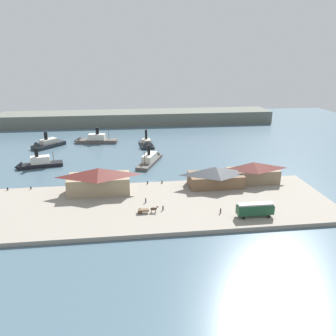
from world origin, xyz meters
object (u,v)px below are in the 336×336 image
ferry_approaching_west (147,145)px  mooring_post_center_east (148,182)px  ferry_departing_north (151,159)px  ferry_shed_central_terminal (216,176)px  ferry_shed_customs_shed (99,180)px  pedestrian_at_waters_edge (221,211)px  ferry_approaching_east (92,140)px  pedestrian_near_east_shed (146,200)px  horse_cart (147,210)px  pedestrian_by_tram (163,208)px  ferry_mid_harbor (45,145)px  mooring_post_center_west (162,182)px  mooring_post_west (31,188)px  mooring_post_east (8,189)px  street_tram (255,209)px  ferry_shed_east_terminal (253,172)px  ferry_outer_harbor (36,164)px

ferry_approaching_west → mooring_post_center_east: bearing=-93.6°
ferry_departing_north → ferry_shed_central_terminal: bearing=-59.4°
ferry_shed_customs_shed → ferry_departing_north: (19.88, 34.06, -3.96)m
pedestrian_at_waters_edge → ferry_approaching_east: (-44.38, 91.11, -0.37)m
mooring_post_center_east → ferry_approaching_west: (3.34, 53.34, -0.62)m
pedestrian_near_east_shed → ferry_approaching_east: ferry_approaching_east is taller
horse_cart → pedestrian_by_tram: bearing=13.4°
pedestrian_by_tram → ferry_mid_harbor: (-50.75, 79.83, -0.43)m
pedestrian_by_tram → mooring_post_center_east: size_ratio=1.74×
mooring_post_center_west → ferry_departing_north: (-1.55, 28.89, -0.17)m
mooring_post_center_west → mooring_post_west: size_ratio=1.00×
pedestrian_by_tram → mooring_post_east: 54.78m
mooring_post_west → ferry_approaching_west: 68.58m
street_tram → ferry_shed_east_terminal: bearing=70.8°
street_tram → horse_cart: 30.64m
street_tram → ferry_departing_north: (-24.75, 57.55, -2.12)m
ferry_shed_central_terminal → pedestrian_near_east_shed: 27.39m
pedestrian_at_waters_edge → pedestrian_near_east_shed: pedestrian_at_waters_edge is taller
ferry_approaching_east → street_tram: bearing=-60.6°
mooring_post_east → horse_cart: bearing=-26.4°
ferry_shed_central_terminal → mooring_post_west: ferry_shed_central_terminal is taller
mooring_post_center_east → mooring_post_center_west: bearing=-2.5°
ferry_shed_customs_shed → pedestrian_by_tram: 25.52m
street_tram → horse_cart: street_tram is taller
pedestrian_near_east_shed → ferry_mid_harbor: ferry_mid_harbor is taller
ferry_shed_central_terminal → ferry_approaching_east: ferry_approaching_east is taller
mooring_post_east → ferry_mid_harbor: size_ratio=0.05×
ferry_shed_customs_shed → mooring_post_east: ferry_shed_customs_shed is taller
ferry_departing_north → ferry_outer_harbor: ferry_outer_harbor is taller
ferry_shed_customs_shed → ferry_approaching_east: bearing=97.0°
mooring_post_east → ferry_approaching_west: ferry_approaching_west is taller
street_tram → ferry_outer_harbor: (-73.02, 56.26, -2.00)m
pedestrian_by_tram → ferry_mid_harbor: bearing=122.4°
ferry_approaching_east → ferry_departing_north: 46.68m
horse_cart → mooring_post_west: horse_cart is taller
mooring_post_center_west → ferry_approaching_east: (-30.12, 65.81, -0.07)m
mooring_post_center_east → mooring_post_east: (-47.25, -0.07, 0.00)m
mooring_post_center_west → mooring_post_west: (-44.83, 0.16, 0.00)m
horse_cart → pedestrian_by_tram: 4.91m
pedestrian_by_tram → mooring_post_center_west: 21.45m
horse_cart → pedestrian_near_east_shed: horse_cart is taller
ferry_shed_central_terminal → ferry_shed_east_terminal: 14.08m
pedestrian_by_tram → pedestrian_near_east_shed: pedestrian_near_east_shed is taller
street_tram → mooring_post_center_west: size_ratio=11.48×
horse_cart → mooring_post_east: horse_cart is taller
pedestrian_at_waters_edge → mooring_post_west: size_ratio=1.81×
pedestrian_near_east_shed → ferry_approaching_east: 84.60m
pedestrian_near_east_shed → mooring_post_center_west: 16.90m
pedestrian_by_tram → mooring_post_center_west: pedestrian_by_tram is taller
ferry_shed_east_terminal → ferry_approaching_west: 65.99m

